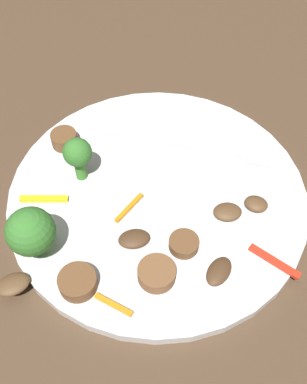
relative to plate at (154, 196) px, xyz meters
name	(u,v)px	position (x,y,z in m)	size (l,w,h in m)	color
ground_plane	(154,199)	(0.00, 0.00, -0.01)	(1.40, 1.40, 0.00)	#4C3826
plate	(154,196)	(0.00, 0.00, 0.00)	(0.30, 0.30, 0.01)	white
fork	(199,149)	(0.05, 0.06, 0.01)	(0.18, 0.05, 0.00)	silver
broccoli_floret_0	(26,232)	(-0.11, -0.07, 0.04)	(0.04, 0.04, 0.06)	#408630
broccoli_floret_1	(73,154)	(-0.08, 0.02, 0.04)	(0.03, 0.03, 0.05)	#408630
sausage_slice_0	(60,139)	(-0.10, 0.06, 0.01)	(0.03, 0.03, 0.02)	brown
sausage_slice_1	(157,273)	(0.00, -0.09, 0.01)	(0.03, 0.03, 0.01)	brown
sausage_slice_2	(179,244)	(0.02, -0.06, 0.01)	(0.03, 0.03, 0.01)	brown
sausage_slice_3	(73,282)	(-0.07, -0.10, 0.01)	(0.03, 0.03, 0.01)	brown
mushroom_0	(130,239)	(-0.02, -0.06, 0.01)	(0.03, 0.02, 0.01)	#4C331E
mushroom_1	(8,284)	(-0.12, -0.10, 0.01)	(0.03, 0.02, 0.01)	brown
mushroom_2	(252,204)	(0.10, -0.02, 0.01)	(0.02, 0.02, 0.01)	brown
mushroom_3	(214,271)	(0.05, -0.09, 0.01)	(0.03, 0.02, 0.01)	#4C331E
mushroom_4	(223,212)	(0.07, -0.03, 0.01)	(0.03, 0.02, 0.01)	brown
pepper_strip_0	(40,199)	(-0.11, -0.01, 0.01)	(0.05, 0.01, 0.00)	yellow
pepper_strip_1	(270,261)	(0.10, -0.08, 0.01)	(0.05, 0.01, 0.00)	red
pepper_strip_2	(109,305)	(-0.04, -0.12, 0.01)	(0.04, 0.00, 0.00)	orange
pepper_strip_3	(125,208)	(-0.03, -0.02, 0.01)	(0.04, 0.00, 0.00)	orange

